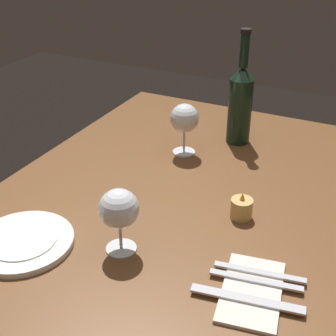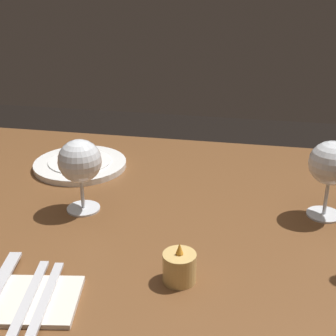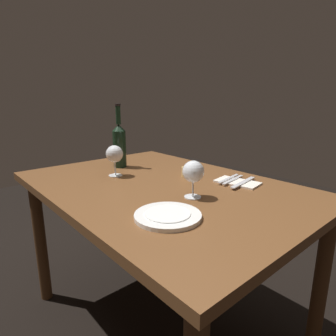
{
  "view_description": "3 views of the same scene",
  "coord_description": "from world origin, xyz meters",
  "px_view_note": "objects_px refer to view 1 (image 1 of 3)",
  "views": [
    {
      "loc": [
        0.88,
        0.42,
        1.38
      ],
      "look_at": [
        -0.03,
        -0.03,
        0.82
      ],
      "focal_mm": 50.41,
      "sensor_mm": 36.0,
      "label": 1
    },
    {
      "loc": [
        -0.11,
        0.78,
        1.2
      ],
      "look_at": [
        0.05,
        -0.05,
        0.83
      ],
      "focal_mm": 51.91,
      "sensor_mm": 36.0,
      "label": 2
    },
    {
      "loc": [
        0.94,
        -0.77,
        1.12
      ],
      "look_at": [
        0.02,
        0.02,
        0.81
      ],
      "focal_mm": 30.32,
      "sensor_mm": 36.0,
      "label": 3
    }
  ],
  "objects_px": {
    "fork_inner": "(256,280)",
    "wine_glass_left": "(119,210)",
    "table_knife": "(247,299)",
    "wine_glass_right": "(184,119)",
    "dinner_plate": "(23,242)",
    "wine_bottle": "(240,102)",
    "folded_napkin": "(252,291)",
    "votive_candle": "(241,209)",
    "fork_outer": "(259,272)"
  },
  "relations": [
    {
      "from": "table_knife",
      "to": "votive_candle",
      "type": "bearing_deg",
      "value": -159.34
    },
    {
      "from": "votive_candle",
      "to": "folded_napkin",
      "type": "bearing_deg",
      "value": 23.1
    },
    {
      "from": "wine_bottle",
      "to": "fork_outer",
      "type": "distance_m",
      "value": 0.62
    },
    {
      "from": "wine_glass_left",
      "to": "wine_glass_right",
      "type": "distance_m",
      "value": 0.47
    },
    {
      "from": "wine_glass_right",
      "to": "votive_candle",
      "type": "relative_size",
      "value": 2.27
    },
    {
      "from": "wine_glass_right",
      "to": "folded_napkin",
      "type": "bearing_deg",
      "value": 37.02
    },
    {
      "from": "dinner_plate",
      "to": "wine_glass_right",
      "type": "bearing_deg",
      "value": 166.36
    },
    {
      "from": "wine_glass_right",
      "to": "table_knife",
      "type": "relative_size",
      "value": 0.72
    },
    {
      "from": "wine_glass_left",
      "to": "dinner_plate",
      "type": "bearing_deg",
      "value": -67.97
    },
    {
      "from": "fork_inner",
      "to": "table_knife",
      "type": "distance_m",
      "value": 0.05
    },
    {
      "from": "wine_glass_right",
      "to": "fork_outer",
      "type": "height_order",
      "value": "wine_glass_right"
    },
    {
      "from": "wine_glass_left",
      "to": "folded_napkin",
      "type": "distance_m",
      "value": 0.3
    },
    {
      "from": "fork_outer",
      "to": "wine_glass_left",
      "type": "bearing_deg",
      "value": -80.61
    },
    {
      "from": "dinner_plate",
      "to": "table_knife",
      "type": "relative_size",
      "value": 1.04
    },
    {
      "from": "folded_napkin",
      "to": "fork_outer",
      "type": "height_order",
      "value": "fork_outer"
    },
    {
      "from": "fork_inner",
      "to": "fork_outer",
      "type": "relative_size",
      "value": 1.0
    },
    {
      "from": "wine_glass_left",
      "to": "folded_napkin",
      "type": "xyz_separation_m",
      "value": [
        0.0,
        0.29,
        -0.1
      ]
    },
    {
      "from": "wine_bottle",
      "to": "fork_outer",
      "type": "bearing_deg",
      "value": 22.81
    },
    {
      "from": "wine_glass_left",
      "to": "dinner_plate",
      "type": "relative_size",
      "value": 0.67
    },
    {
      "from": "fork_inner",
      "to": "dinner_plate",
      "type": "bearing_deg",
      "value": -78.07
    },
    {
      "from": "wine_glass_left",
      "to": "folded_napkin",
      "type": "relative_size",
      "value": 0.71
    },
    {
      "from": "votive_candle",
      "to": "fork_inner",
      "type": "distance_m",
      "value": 0.23
    },
    {
      "from": "wine_bottle",
      "to": "fork_outer",
      "type": "height_order",
      "value": "wine_bottle"
    },
    {
      "from": "table_knife",
      "to": "fork_outer",
      "type": "bearing_deg",
      "value": 180.0
    },
    {
      "from": "wine_glass_right",
      "to": "folded_napkin",
      "type": "distance_m",
      "value": 0.6
    },
    {
      "from": "votive_candle",
      "to": "table_knife",
      "type": "height_order",
      "value": "votive_candle"
    },
    {
      "from": "wine_glass_right",
      "to": "votive_candle",
      "type": "height_order",
      "value": "wine_glass_right"
    },
    {
      "from": "dinner_plate",
      "to": "folded_napkin",
      "type": "bearing_deg",
      "value": 99.08
    },
    {
      "from": "wine_glass_right",
      "to": "folded_napkin",
      "type": "xyz_separation_m",
      "value": [
        0.47,
        0.35,
        -0.1
      ]
    },
    {
      "from": "wine_bottle",
      "to": "folded_napkin",
      "type": "xyz_separation_m",
      "value": [
        0.61,
        0.24,
        -0.12
      ]
    },
    {
      "from": "fork_inner",
      "to": "fork_outer",
      "type": "height_order",
      "value": "same"
    },
    {
      "from": "wine_glass_right",
      "to": "wine_bottle",
      "type": "bearing_deg",
      "value": 140.87
    },
    {
      "from": "wine_glass_right",
      "to": "table_knife",
      "type": "height_order",
      "value": "wine_glass_right"
    },
    {
      "from": "wine_glass_left",
      "to": "fork_outer",
      "type": "height_order",
      "value": "wine_glass_left"
    },
    {
      "from": "fork_outer",
      "to": "wine_glass_right",
      "type": "bearing_deg",
      "value": -139.83
    },
    {
      "from": "folded_napkin",
      "to": "fork_inner",
      "type": "distance_m",
      "value": 0.03
    },
    {
      "from": "wine_bottle",
      "to": "fork_inner",
      "type": "distance_m",
      "value": 0.64
    },
    {
      "from": "fork_inner",
      "to": "wine_glass_left",
      "type": "bearing_deg",
      "value": -85.51
    },
    {
      "from": "dinner_plate",
      "to": "wine_glass_left",
      "type": "bearing_deg",
      "value": 112.03
    },
    {
      "from": "table_knife",
      "to": "wine_glass_left",
      "type": "bearing_deg",
      "value": -96.42
    },
    {
      "from": "votive_candle",
      "to": "table_knife",
      "type": "bearing_deg",
      "value": 20.66
    },
    {
      "from": "fork_outer",
      "to": "votive_candle",
      "type": "bearing_deg",
      "value": -151.35
    },
    {
      "from": "wine_glass_right",
      "to": "fork_inner",
      "type": "height_order",
      "value": "wine_glass_right"
    },
    {
      "from": "wine_glass_right",
      "to": "fork_inner",
      "type": "distance_m",
      "value": 0.58
    },
    {
      "from": "wine_bottle",
      "to": "fork_inner",
      "type": "relative_size",
      "value": 1.91
    },
    {
      "from": "table_knife",
      "to": "dinner_plate",
      "type": "bearing_deg",
      "value": -84.39
    },
    {
      "from": "fork_outer",
      "to": "table_knife",
      "type": "distance_m",
      "value": 0.08
    },
    {
      "from": "votive_candle",
      "to": "dinner_plate",
      "type": "xyz_separation_m",
      "value": [
        0.31,
        -0.39,
        -0.02
      ]
    },
    {
      "from": "votive_candle",
      "to": "wine_glass_right",
      "type": "bearing_deg",
      "value": -133.2
    },
    {
      "from": "wine_glass_right",
      "to": "dinner_plate",
      "type": "bearing_deg",
      "value": -13.64
    }
  ]
}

